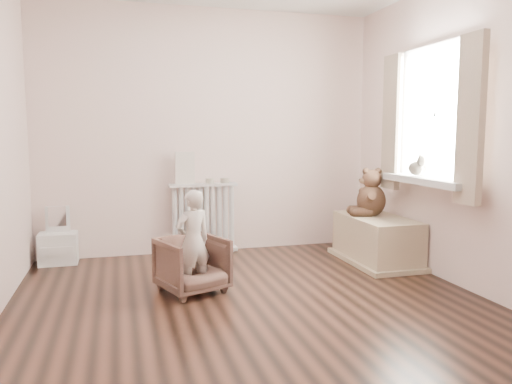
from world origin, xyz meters
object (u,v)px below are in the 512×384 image
object	(u,v)px
child	(193,241)
toy_bench	(376,242)
radiator	(204,218)
armchair	(192,265)
teddy_bear	(371,195)
plush_cat	(417,165)
toy_vanity	(58,236)

from	to	relation	value
child	toy_bench	xyz separation A→B (m)	(1.92, 0.50, -0.23)
radiator	toy_bench	bearing A→B (deg)	-26.76
armchair	child	bearing A→B (deg)	-111.17
teddy_bear	plush_cat	size ratio (longest dim) A/B	2.06
child	toy_bench	world-z (taller)	child
toy_vanity	teddy_bear	bearing A→B (deg)	-12.42
teddy_bear	plush_cat	distance (m)	0.66
child	toy_bench	bearing A→B (deg)	173.59
toy_vanity	plush_cat	distance (m)	3.51
toy_bench	toy_vanity	bearing A→B (deg)	165.71
plush_cat	toy_bench	bearing A→B (deg)	121.94
teddy_bear	plush_cat	xyz separation A→B (m)	(0.15, -0.55, 0.33)
armchair	plush_cat	xyz separation A→B (m)	(2.06, 0.01, 0.77)
radiator	teddy_bear	size ratio (longest dim) A/B	1.59
toy_vanity	armchair	world-z (taller)	toy_vanity
child	toy_bench	size ratio (longest dim) A/B	0.85
toy_bench	plush_cat	world-z (taller)	plush_cat
armchair	child	distance (m)	0.21
toy_bench	plush_cat	bearing A→B (deg)	-72.40
child	plush_cat	size ratio (longest dim) A/B	3.58
armchair	toy_bench	distance (m)	1.97
radiator	toy_bench	xyz separation A→B (m)	(1.61, -0.81, -0.19)
child	teddy_bear	size ratio (longest dim) A/B	1.73
toy_vanity	child	bearing A→B (deg)	-48.13
toy_bench	teddy_bear	distance (m)	0.48
toy_vanity	child	xyz separation A→B (m)	(1.15, -1.29, 0.16)
teddy_bear	child	bearing A→B (deg)	-147.26
child	teddy_bear	distance (m)	2.02
armchair	teddy_bear	distance (m)	2.04
radiator	toy_vanity	xyz separation A→B (m)	(-1.46, -0.03, -0.11)
radiator	child	size ratio (longest dim) A/B	0.92
radiator	plush_cat	xyz separation A→B (m)	(1.75, -1.25, 0.61)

